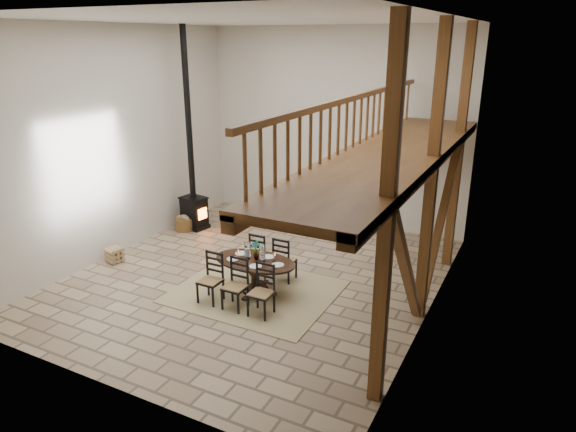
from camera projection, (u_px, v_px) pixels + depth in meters
The scene contains 7 objects.
ground at pixel (256, 277), 10.64m from camera, with size 8.00×8.00×0.00m, color tan.
room_shell at pixel (310, 137), 9.14m from camera, with size 7.02×8.02×5.01m.
rug at pixel (256, 292), 10.00m from camera, with size 3.00×2.50×0.02m, color tan.
dining_table at pixel (253, 276), 9.79m from camera, with size 1.65×1.83×1.06m.
wood_stove at pixel (193, 186), 13.03m from camera, with size 0.72×0.60×5.00m.
log_basket at pixel (184, 224), 13.17m from camera, with size 0.48×0.48×0.40m.
log_stack at pixel (115, 255), 11.30m from camera, with size 0.38×0.39×0.32m.
Camera 1 is at (4.99, -8.27, 4.68)m, focal length 32.00 mm.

